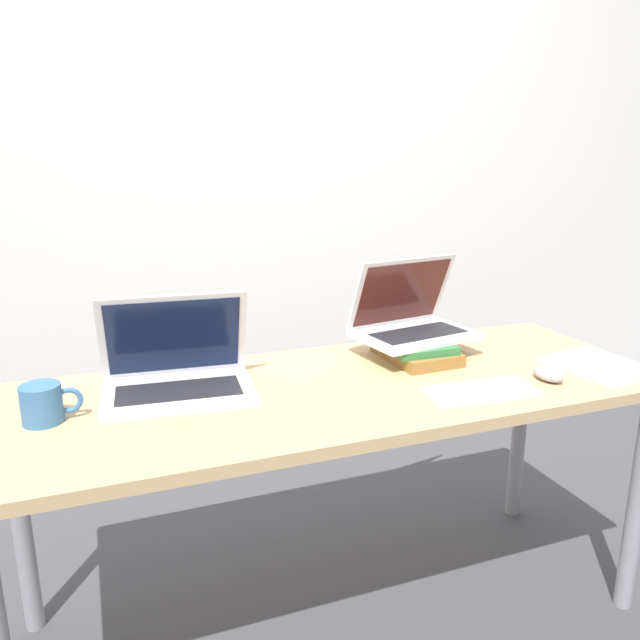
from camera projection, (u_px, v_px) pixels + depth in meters
wall_back at (238, 137)px, 2.37m from camera, size 8.00×0.05×2.70m
desk at (338, 412)px, 1.64m from camera, size 1.74×0.64×0.71m
laptop_left at (177, 373)px, 1.57m from camera, size 0.39×0.29×0.25m
book_stack at (416, 349)px, 1.82m from camera, size 0.19×0.25×0.06m
laptop_on_books at (411, 320)px, 1.85m from camera, size 0.37×0.29×0.23m
wireless_keyboard at (481, 391)px, 1.56m from camera, size 0.28×0.14×0.01m
mouse at (548, 374)px, 1.65m from camera, size 0.06×0.10×0.04m
notepad at (600, 366)px, 1.75m from camera, size 0.26×0.29×0.01m
mug at (43, 404)px, 1.39m from camera, size 0.13×0.09×0.09m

